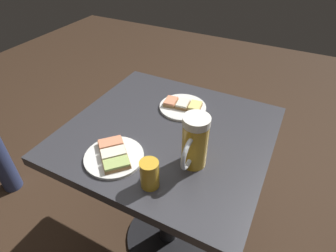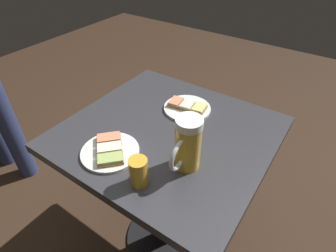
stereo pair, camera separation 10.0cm
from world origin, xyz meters
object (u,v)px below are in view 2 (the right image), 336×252
(plate_near, at_px, (187,107))
(beer_glass_small, at_px, (139,172))
(plate_far, at_px, (110,151))
(beer_mug, at_px, (187,145))

(plate_near, bearing_deg, beer_glass_small, 11.30)
(plate_near, xyz_separation_m, plate_far, (0.37, -0.08, 0.00))
(plate_near, bearing_deg, plate_far, -12.35)
(plate_near, xyz_separation_m, beer_glass_small, (0.41, 0.08, 0.04))
(plate_far, bearing_deg, plate_near, 167.65)
(plate_near, relative_size, beer_glass_small, 2.07)
(plate_near, height_order, beer_glass_small, beer_glass_small)
(plate_near, bearing_deg, beer_mug, 30.53)
(plate_far, height_order, beer_mug, beer_mug)
(plate_near, height_order, beer_mug, beer_mug)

